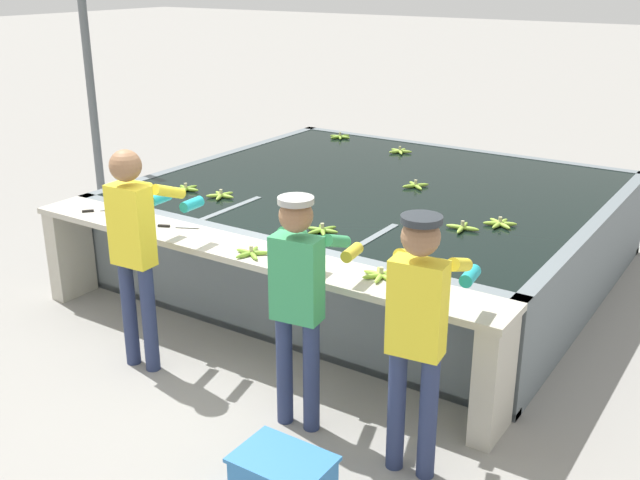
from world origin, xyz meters
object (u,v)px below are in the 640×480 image
(banana_bunch_floating_7, at_px, (322,230))
(knife_0, at_px, (172,226))
(banana_bunch_floating_1, at_px, (186,189))
(worker_2, at_px, (418,322))
(banana_bunch_floating_0, at_px, (221,195))
(banana_bunch_floating_3, at_px, (462,227))
(banana_bunch_floating_6, at_px, (400,151))
(banana_bunch_ledge_2, at_px, (422,287))
(banana_bunch_floating_5, at_px, (416,185))
(knife_1, at_px, (96,210))
(worker_0, at_px, (135,239))
(support_post_left, at_px, (92,96))
(banana_bunch_ledge_0, at_px, (251,253))
(banana_bunch_floating_2, at_px, (340,137))
(banana_bunch_ledge_1, at_px, (381,275))
(banana_bunch_floating_4, at_px, (500,223))
(worker_1, at_px, (299,291))

(banana_bunch_floating_7, xyz_separation_m, knife_0, (-1.10, -0.59, -0.01))
(banana_bunch_floating_1, bearing_deg, worker_2, -25.25)
(worker_2, relative_size, banana_bunch_floating_0, 5.99)
(banana_bunch_floating_3, relative_size, banana_bunch_floating_6, 1.02)
(banana_bunch_floating_7, distance_m, banana_bunch_ledge_2, 1.33)
(banana_bunch_floating_5, height_order, knife_1, banana_bunch_floating_5)
(worker_0, xyz_separation_m, knife_1, (-1.12, 0.59, -0.13))
(support_post_left, bearing_deg, banana_bunch_floating_6, 39.32)
(support_post_left, bearing_deg, banana_bunch_ledge_0, -22.84)
(banana_bunch_floating_3, height_order, banana_bunch_floating_7, same)
(banana_bunch_floating_2, relative_size, knife_0, 0.86)
(banana_bunch_floating_6, bearing_deg, worker_0, -91.05)
(banana_bunch_floating_5, bearing_deg, banana_bunch_ledge_1, -69.28)
(banana_bunch_floating_0, bearing_deg, banana_bunch_ledge_0, -41.24)
(banana_bunch_floating_1, xyz_separation_m, banana_bunch_floating_7, (1.75, -0.28, -0.00))
(banana_bunch_floating_4, bearing_deg, banana_bunch_floating_2, 143.66)
(banana_bunch_ledge_1, bearing_deg, banana_bunch_floating_5, 110.72)
(worker_1, distance_m, banana_bunch_ledge_2, 0.84)
(worker_0, height_order, knife_1, worker_0)
(banana_bunch_floating_6, relative_size, knife_0, 0.84)
(banana_bunch_floating_0, distance_m, banana_bunch_floating_1, 0.43)
(banana_bunch_floating_3, relative_size, banana_bunch_floating_4, 1.00)
(banana_bunch_ledge_1, bearing_deg, banana_bunch_floating_6, 115.71)
(worker_0, xyz_separation_m, support_post_left, (-2.57, 1.87, 0.56))
(banana_bunch_ledge_2, bearing_deg, banana_bunch_ledge_0, -174.52)
(banana_bunch_floating_0, xyz_separation_m, banana_bunch_ledge_2, (2.52, -0.90, 0.00))
(banana_bunch_floating_2, bearing_deg, banana_bunch_floating_7, -60.36)
(support_post_left, bearing_deg, banana_bunch_floating_2, 56.07)
(worker_0, height_order, banana_bunch_floating_2, worker_0)
(banana_bunch_floating_2, xyz_separation_m, banana_bunch_ledge_0, (1.60, -3.82, 0.00))
(banana_bunch_floating_5, height_order, support_post_left, support_post_left)
(worker_0, distance_m, banana_bunch_floating_1, 1.77)
(knife_0, bearing_deg, banana_bunch_floating_5, 62.57)
(worker_1, distance_m, worker_2, 0.86)
(banana_bunch_floating_4, height_order, knife_0, banana_bunch_floating_4)
(banana_bunch_floating_1, distance_m, banana_bunch_ledge_2, 3.07)
(banana_bunch_floating_5, xyz_separation_m, banana_bunch_floating_7, (-0.04, -1.60, -0.00))
(banana_bunch_ledge_0, height_order, knife_1, banana_bunch_ledge_0)
(banana_bunch_ledge_2, bearing_deg, worker_0, -162.84)
(banana_bunch_ledge_2, bearing_deg, banana_bunch_floating_2, 128.59)
(banana_bunch_ledge_0, bearing_deg, banana_bunch_floating_3, 52.77)
(worker_0, height_order, banana_bunch_floating_6, worker_0)
(banana_bunch_floating_1, bearing_deg, knife_1, -102.61)
(banana_bunch_floating_5, xyz_separation_m, banana_bunch_ledge_1, (0.82, -2.17, 0.00))
(support_post_left, bearing_deg, knife_0, -28.01)
(worker_1, distance_m, banana_bunch_floating_5, 2.87)
(worker_2, distance_m, support_post_left, 5.27)
(banana_bunch_ledge_2, bearing_deg, support_post_left, 164.88)
(banana_bunch_floating_2, relative_size, banana_bunch_floating_7, 1.00)
(worker_0, distance_m, banana_bunch_floating_4, 2.95)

